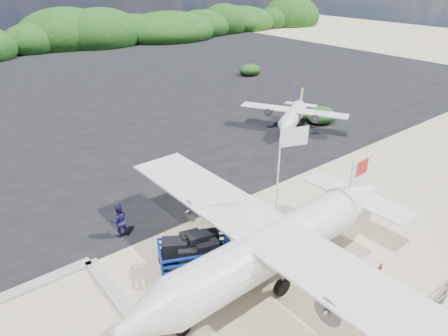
# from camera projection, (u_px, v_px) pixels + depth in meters

# --- Properties ---
(ground) EXTENTS (160.00, 160.00, 0.00)m
(ground) POSITION_uv_depth(u_px,v_px,m) (254.00, 282.00, 15.32)
(ground) COLOR beige
(asphalt_apron) EXTENTS (90.00, 50.00, 0.04)m
(asphalt_apron) POSITION_uv_depth(u_px,v_px,m) (33.00, 101.00, 36.36)
(asphalt_apron) COLOR #B2B2B2
(asphalt_apron) RESTS_ON ground
(baggage_cart) EXTENTS (3.51, 2.85, 1.53)m
(baggage_cart) POSITION_uv_depth(u_px,v_px,m) (196.00, 270.00, 15.94)
(baggage_cart) COLOR #0C32BD
(baggage_cart) RESTS_ON ground
(flagpole) EXTENTS (1.23, 0.85, 5.68)m
(flagpole) POSITION_uv_depth(u_px,v_px,m) (273.00, 251.00, 17.00)
(flagpole) COLOR white
(flagpole) RESTS_ON ground
(signboard) EXTENTS (1.71, 0.55, 1.41)m
(signboard) POSITION_uv_depth(u_px,v_px,m) (367.00, 305.00, 14.27)
(signboard) COLOR #5D2B1A
(signboard) RESTS_ON ground
(crew_a) EXTENTS (0.71, 0.58, 1.69)m
(crew_a) POSITION_uv_depth(u_px,v_px,m) (244.00, 257.00, 15.35)
(crew_a) COLOR #1A154F
(crew_a) RESTS_ON ground
(crew_b) EXTENTS (0.90, 0.77, 1.62)m
(crew_b) POSITION_uv_depth(u_px,v_px,m) (119.00, 221.00, 17.64)
(crew_b) COLOR #1A154F
(crew_b) RESTS_ON ground
(aircraft_large) EXTENTS (15.94, 15.94, 4.70)m
(aircraft_large) POSITION_uv_depth(u_px,v_px,m) (240.00, 95.00, 37.89)
(aircraft_large) COLOR #B2B2B2
(aircraft_large) RESTS_ON ground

